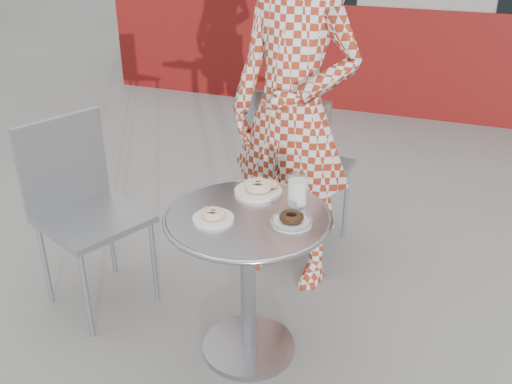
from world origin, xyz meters
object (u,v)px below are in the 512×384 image
(bistro_table, at_px, (248,251))
(chair_left, at_px, (97,252))
(plate_far, at_px, (259,188))
(plate_checker, at_px, (291,220))
(plate_near, at_px, (213,216))
(chair_far, at_px, (301,200))
(milk_cup, at_px, (297,191))
(seated_person, at_px, (293,113))

(bistro_table, relative_size, chair_left, 0.75)
(plate_far, xyz_separation_m, plate_checker, (0.21, -0.20, -0.01))
(plate_near, distance_m, plate_checker, 0.31)
(chair_far, height_order, plate_far, chair_far)
(plate_far, relative_size, milk_cup, 1.56)
(chair_far, bearing_deg, milk_cup, 113.20)
(bistro_table, bearing_deg, chair_far, 93.33)
(chair_far, bearing_deg, plate_far, 100.11)
(seated_person, height_order, plate_far, seated_person)
(bistro_table, distance_m, milk_cup, 0.32)
(plate_near, height_order, milk_cup, milk_cup)
(seated_person, bearing_deg, plate_checker, -61.83)
(milk_cup, bearing_deg, plate_far, 165.80)
(bistro_table, relative_size, plate_near, 4.22)
(chair_far, relative_size, plate_far, 4.70)
(seated_person, height_order, plate_checker, seated_person)
(plate_near, bearing_deg, chair_far, 86.78)
(plate_far, distance_m, plate_checker, 0.29)
(plate_far, bearing_deg, plate_near, -106.02)
(plate_far, xyz_separation_m, plate_near, (-0.08, -0.29, -0.00))
(seated_person, xyz_separation_m, plate_near, (-0.08, -0.75, -0.20))
(bistro_table, xyz_separation_m, plate_far, (-0.03, 0.21, 0.19))
(chair_far, xyz_separation_m, milk_cup, (0.21, -0.79, 0.46))
(plate_checker, bearing_deg, bistro_table, -179.50)
(chair_left, xyz_separation_m, plate_far, (0.80, 0.13, 0.43))
(chair_far, xyz_separation_m, plate_far, (0.03, -0.74, 0.42))
(plate_checker, bearing_deg, plate_near, -163.95)
(bistro_table, bearing_deg, plate_checker, 0.50)
(bistro_table, distance_m, plate_near, 0.23)
(plate_checker, distance_m, milk_cup, 0.17)
(seated_person, xyz_separation_m, milk_cup, (0.18, -0.51, -0.16))
(bistro_table, height_order, chair_far, chair_far)
(bistro_table, relative_size, seated_person, 0.38)
(chair_far, distance_m, chair_left, 1.17)
(plate_near, bearing_deg, plate_checker, 16.05)
(plate_near, bearing_deg, bistro_table, 36.49)
(chair_left, xyz_separation_m, plate_checker, (1.01, -0.07, 0.42))
(plate_checker, height_order, milk_cup, milk_cup)
(chair_far, relative_size, plate_checker, 5.74)
(chair_left, distance_m, seated_person, 1.18)
(chair_left, relative_size, plate_far, 4.52)
(seated_person, height_order, plate_near, seated_person)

